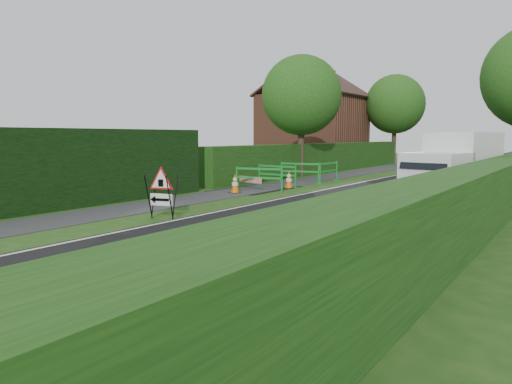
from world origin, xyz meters
The scene contains 20 objects.
ground centered at (0.00, 0.00, 0.00)m, with size 120.00×120.00×0.00m, color #1B4212.
road_surface centered at (2.50, 35.00, 0.00)m, with size 6.00×90.00×0.02m, color black.
footpath centered at (-3.00, 35.00, 0.01)m, with size 2.00×90.00×0.02m, color #2D2D30.
hedge_west_far centered at (-5.00, 22.00, 0.00)m, with size 1.00×24.00×1.80m, color #14380F.
house_west centered at (-10.00, 30.00, 2.90)m, with size 7.50×7.40×7.88m.
tree_nw centered at (-4.60, 18.00, 4.48)m, with size 4.40×4.40×6.70m.
tree_fw centered at (-4.60, 34.00, 4.83)m, with size 4.80×4.80×7.24m.
triangle_sign centered at (-0.87, 3.13, 0.84)m, with size 1.00×1.00×1.21m.
works_van centered at (4.34, 14.50, 1.27)m, with size 3.01×5.56×2.41m.
traffic_cone_0 centered at (4.68, 11.73, 0.39)m, with size 0.38×0.38×0.79m.
traffic_cone_1 centered at (5.00, 12.90, 0.39)m, with size 0.38×0.38×0.79m.
traffic_cone_2 centered at (4.85, 15.59, 0.39)m, with size 0.38×0.38×0.79m.
traffic_cone_3 centered at (-2.80, 9.25, 0.39)m, with size 0.38×0.38×0.79m.
traffic_cone_4 centered at (-1.92, 11.98, 0.39)m, with size 0.38×0.38×0.79m.
ped_barrier_0 centered at (-2.45, 10.45, 0.63)m, with size 2.09×0.75×1.00m.
ped_barrier_1 centered at (-2.72, 12.32, 0.63)m, with size 2.08×0.54×1.00m.
ped_barrier_2 centered at (-2.82, 14.67, 0.63)m, with size 2.09×0.64×1.00m.
ped_barrier_3 centered at (-1.82, 15.68, 0.63)m, with size 0.37×2.06×1.00m.
redwhite_plank centered at (-2.93, 10.50, 0.00)m, with size 1.50×0.04×0.25m, color red.
hatchback_car centered at (2.34, 25.40, 0.63)m, with size 1.48×3.69×1.26m, color silver.
Camera 1 is at (8.72, -6.62, 2.26)m, focal length 35.00 mm.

